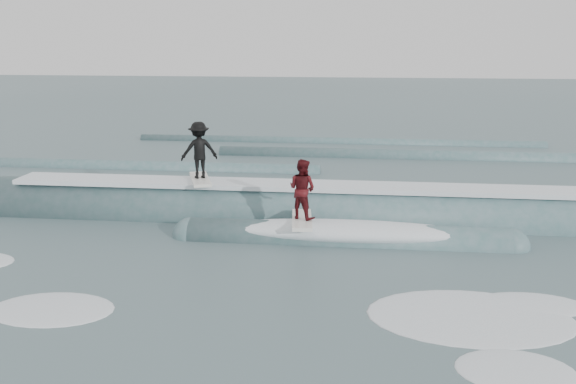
# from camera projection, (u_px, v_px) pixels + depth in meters

# --- Properties ---
(ground) EXTENTS (160.00, 160.00, 0.00)m
(ground) POSITION_uv_depth(u_px,v_px,m) (255.00, 306.00, 13.78)
(ground) COLOR #3C5358
(ground) RESTS_ON ground
(breaking_wave) EXTENTS (21.73, 3.86, 2.15)m
(breaking_wave) POSITION_uv_depth(u_px,v_px,m) (300.00, 220.00, 20.09)
(breaking_wave) COLOR #3B6364
(breaking_wave) RESTS_ON ground
(surfer_black) EXTENTS (1.33, 2.07, 1.90)m
(surfer_black) POSITION_uv_depth(u_px,v_px,m) (199.00, 152.00, 20.33)
(surfer_black) COLOR white
(surfer_black) RESTS_ON ground
(surfer_red) EXTENTS (1.03, 2.05, 1.80)m
(surfer_red) POSITION_uv_depth(u_px,v_px,m) (302.00, 192.00, 17.96)
(surfer_red) COLOR white
(surfer_red) RESTS_ON ground
(whitewater) EXTENTS (16.01, 8.55, 0.10)m
(whitewater) POSITION_uv_depth(u_px,v_px,m) (306.00, 324.00, 12.91)
(whitewater) COLOR white
(whitewater) RESTS_ON ground
(far_swells) EXTENTS (38.78, 8.65, 0.80)m
(far_swells) POSITION_uv_depth(u_px,v_px,m) (304.00, 157.00, 30.89)
(far_swells) COLOR #3B6364
(far_swells) RESTS_ON ground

